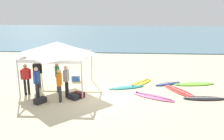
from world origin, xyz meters
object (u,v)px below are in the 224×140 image
surfboard_lime (194,84)px  surfboard_black (204,98)px  person_red (26,77)px  cooler_box (76,78)px  surfboard_navy (168,84)px  person_orange (59,83)px  surfboard_red (179,91)px  gear_bag_by_pole (73,97)px  person_green (57,75)px  canopy_tent (58,48)px  surfboard_yellow (141,83)px  gear_bag_near_tent (40,101)px  gear_bag_on_sand (79,95)px  person_blue (37,81)px  surfboard_teal (127,87)px  person_black (38,72)px  person_grey (66,79)px

surfboard_lime → surfboard_black: 2.48m
person_red → cooler_box: size_ratio=3.42×
surfboard_lime → person_red: size_ratio=1.54×
surfboard_navy → person_orange: bearing=-150.7°
surfboard_red → cooler_box: 6.52m
cooler_box → gear_bag_by_pole: bearing=-80.2°
person_green → gear_bag_by_pole: person_green is taller
canopy_tent → surfboard_yellow: bearing=14.2°
person_orange → gear_bag_near_tent: (-0.95, -0.27, -0.85)m
gear_bag_by_pole → gear_bag_on_sand: same height
surfboard_yellow → surfboard_lime: size_ratio=0.82×
surfboard_red → person_blue: size_ratio=1.47×
surfboard_red → surfboard_lime: size_ratio=0.96×
person_orange → gear_bag_by_pole: bearing=33.7°
surfboard_teal → gear_bag_by_pole: size_ratio=3.79×
canopy_tent → gear_bag_near_tent: bearing=-97.7°
surfboard_red → person_red: size_ratio=1.47×
canopy_tent → person_black: 1.88m
canopy_tent → surfboard_yellow: 5.50m
person_blue → gear_bag_by_pole: (1.84, 0.10, -0.85)m
canopy_tent → surfboard_lime: (8.11, 1.24, -2.35)m
surfboard_yellow → person_orange: size_ratio=1.27×
surfboard_teal → surfboard_navy: bearing=18.9°
person_green → surfboard_navy: bearing=16.1°
person_orange → gear_bag_on_sand: size_ratio=2.85×
gear_bag_near_tent → person_green: bearing=76.2°
person_orange → person_blue: 1.30m
person_blue → gear_bag_near_tent: person_blue is taller
surfboard_lime → person_black: (-9.36, -1.28, 0.95)m
person_red → person_grey: (2.25, -0.17, 0.00)m
canopy_tent → surfboard_red: (6.94, -0.18, -2.35)m
gear_bag_by_pole → cooler_box: size_ratio=1.20×
surfboard_red → person_grey: (-6.14, -1.24, 0.95)m
surfboard_yellow → person_black: bearing=-168.3°
person_orange → person_blue: bearing=167.2°
surfboard_teal → surfboard_lime: bearing=12.7°
person_orange → person_blue: size_ratio=1.00×
surfboard_red → person_blue: person_blue is taller
surfboard_teal → cooler_box: bearing=160.0°
person_black → gear_bag_by_pole: bearing=-34.5°
surfboard_teal → gear_bag_by_pole: bearing=-143.5°
surfboard_yellow → surfboard_black: bearing=-37.7°
cooler_box → person_red: bearing=-127.4°
person_red → person_green: 1.65m
person_grey → cooler_box: 3.02m
surfboard_red → gear_bag_on_sand: bearing=-167.2°
canopy_tent → person_grey: bearing=-60.5°
surfboard_teal → person_green: (-3.84, -0.97, 0.95)m
surfboard_red → person_blue: 7.82m
surfboard_navy → person_black: 7.90m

